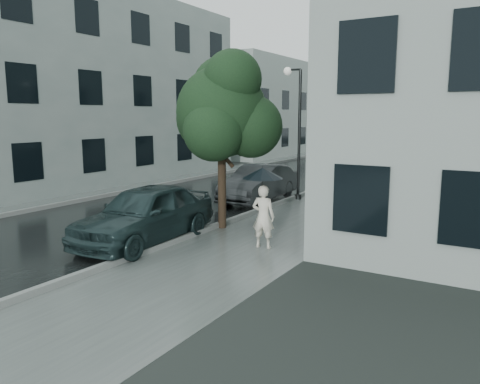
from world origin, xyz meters
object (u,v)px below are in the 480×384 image
Objects in this scene: pedestrian at (263,216)px; car_far at (259,183)px; street_tree at (223,111)px; lamp_post at (296,125)px; car_near at (145,213)px.

pedestrian is 6.66m from car_far.
street_tree reaches higher than car_far.
car_near is at bearing -97.43° from lamp_post.
car_near is 6.93m from car_far.
lamp_post is 8.45m from car_near.
car_near is at bearing 12.38° from pedestrian.
car_near is 1.05× the size of car_far.
lamp_post reaches higher than car_near.
street_tree is 0.99× the size of lamp_post.
lamp_post is 1.15× the size of car_near.
pedestrian is 7.67m from lamp_post.
street_tree reaches higher than pedestrian.
lamp_post is (-2.25, 6.99, 2.19)m from pedestrian.
car_near is (-0.89, -2.52, -2.74)m from street_tree.
street_tree reaches higher than car_near.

